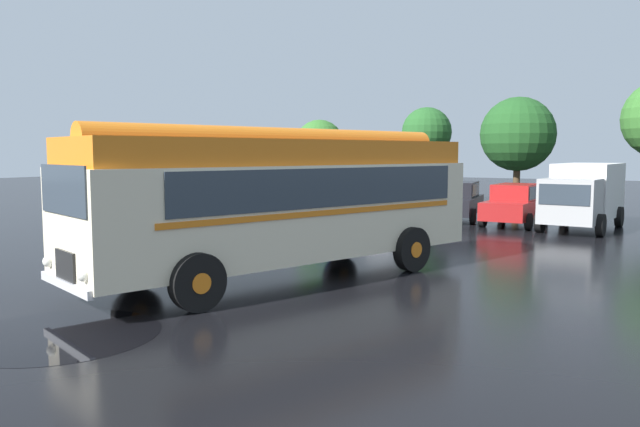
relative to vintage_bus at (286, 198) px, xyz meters
name	(u,v)px	position (x,y,z in m)	size (l,w,h in m)	color
ground_plane	(280,274)	(-0.47, 0.41, -1.89)	(120.00, 120.00, 0.00)	black
vintage_bus	(286,198)	(0.00, 0.00, 0.00)	(5.48, 10.35, 3.49)	beige
car_near_left	(341,196)	(-6.39, 14.20, -1.05)	(2.11, 4.28, 1.66)	navy
car_mid_left	(392,199)	(-3.52, 13.74, -1.05)	(1.96, 4.20, 1.66)	#B7BABF
car_mid_right	(457,201)	(-0.73, 14.41, -1.05)	(2.42, 4.41, 1.66)	black
car_far_right	(515,204)	(1.92, 13.66, -1.05)	(2.03, 4.24, 1.66)	maroon
box_van	(584,193)	(4.46, 13.87, -0.53)	(2.63, 5.89, 2.50)	silver
tree_far_left	(320,144)	(-11.97, 21.59, 1.57)	(3.06, 3.06, 4.96)	#4C3823
tree_left_of_centre	(426,132)	(-5.40, 22.56, 2.19)	(2.88, 2.88, 5.54)	#4C3823
tree_centre	(518,134)	(0.17, 21.16, 2.00)	(3.82, 3.82, 5.79)	#4C3823
puddle_patch	(60,334)	(-0.66, -5.59, -1.89)	(3.20, 3.20, 0.01)	black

